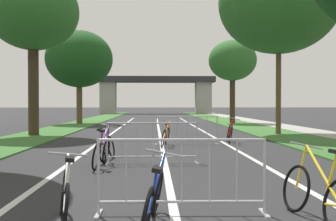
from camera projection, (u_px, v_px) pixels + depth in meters
grass_verge_left at (82, 123)px, 30.03m from camera, size 2.66×69.21×0.05m
grass_verge_right at (233, 123)px, 30.43m from camera, size 2.66×69.21×0.05m
sidewalk_path_right at (263, 123)px, 30.51m from camera, size 1.91×69.21×0.08m
lane_stripe_center at (159, 131)px, 21.94m from camera, size 0.14×40.04×0.01m
lane_stripe_right_lane at (203, 131)px, 22.02m from camera, size 0.14×40.04×0.01m
lane_stripe_left_lane at (115, 131)px, 21.85m from camera, size 0.14×40.04×0.01m
overpass_bridge at (156, 89)px, 59.02m from camera, size 17.34×3.28×5.49m
tree_left_oak_near at (33, 13)px, 18.63m from camera, size 4.24×4.24×7.63m
tree_left_oak_mid at (79, 59)px, 29.34m from camera, size 4.90×4.90×6.88m
tree_right_pine_far at (279, 3)px, 19.25m from camera, size 5.81×5.81×8.87m
tree_right_cypress_far at (233, 61)px, 30.02m from camera, size 3.59×3.59×6.30m
crowd_barrier_nearest at (182, 177)px, 5.46m from camera, size 2.34×0.48×1.05m
crowd_barrier_second at (152, 143)px, 10.11m from camera, size 2.34×0.48×1.05m
crowd_barrier_third at (187, 131)px, 14.83m from camera, size 2.35×0.54×1.05m
bicycle_red_0 at (230, 133)px, 15.37m from camera, size 0.48×1.74×1.02m
bicycle_purple_1 at (102, 151)px, 9.57m from camera, size 0.50×1.69×1.01m
bicycle_orange_2 at (166, 136)px, 14.23m from camera, size 0.66×1.64×0.93m
bicycle_blue_3 at (153, 200)px, 4.89m from camera, size 0.59×1.61×0.92m
bicycle_white_4 at (65, 198)px, 4.93m from camera, size 0.55×1.65×0.90m
bicycle_yellow_5 at (317, 193)px, 5.11m from camera, size 0.53×1.68×1.00m
bicycle_silver_6 at (106, 147)px, 10.63m from camera, size 0.45×1.69×0.89m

